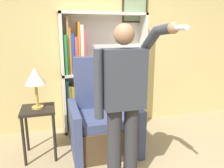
{
  "coord_description": "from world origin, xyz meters",
  "views": [
    {
      "loc": [
        -1.0,
        -1.59,
        1.65
      ],
      "look_at": [
        -0.35,
        0.75,
        1.05
      ],
      "focal_mm": 35.0,
      "sensor_mm": 36.0,
      "label": 1
    }
  ],
  "objects": [
    {
      "name": "side_table",
      "position": [
        -1.21,
        1.21,
        0.54
      ],
      "size": [
        0.42,
        0.42,
        0.68
      ],
      "color": "black",
      "rests_on": "ground_plane"
    },
    {
      "name": "table_lamp",
      "position": [
        -1.21,
        1.21,
        1.08
      ],
      "size": [
        0.26,
        0.26,
        0.53
      ],
      "color": "gold",
      "rests_on": "side_table"
    },
    {
      "name": "wall_back",
      "position": [
        0.0,
        2.03,
        1.4
      ],
      "size": [
        8.0,
        0.11,
        2.8
      ],
      "color": "tan",
      "rests_on": "ground_plane"
    },
    {
      "name": "person_standing",
      "position": [
        -0.35,
        0.35,
        0.97
      ],
      "size": [
        0.55,
        0.78,
        1.71
      ],
      "color": "#2D2D33",
      "rests_on": "ground_plane"
    },
    {
      "name": "bookcase",
      "position": [
        -0.37,
        1.87,
        0.92
      ],
      "size": [
        1.38,
        0.28,
        1.92
      ],
      "color": "silver",
      "rests_on": "ground_plane"
    },
    {
      "name": "armchair",
      "position": [
        -0.36,
        1.22,
        0.39
      ],
      "size": [
        0.9,
        0.82,
        1.28
      ],
      "color": "#4C3823",
      "rests_on": "ground_plane"
    }
  ]
}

